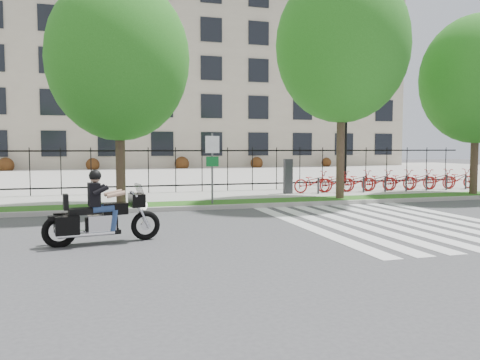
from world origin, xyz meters
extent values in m
plane|color=#3D3D3F|center=(0.00, 0.00, 0.00)|extent=(120.00, 120.00, 0.00)
cube|color=#9A9891|center=(0.00, 4.10, 0.07)|extent=(60.00, 0.20, 0.15)
cube|color=#244F13|center=(0.00, 4.95, 0.07)|extent=(60.00, 1.50, 0.15)
cube|color=#A5A29A|center=(0.00, 7.45, 0.07)|extent=(60.00, 3.50, 0.15)
cube|color=#A5A29A|center=(0.00, 25.00, 0.05)|extent=(80.00, 34.00, 0.10)
cube|color=#A79A87|center=(0.00, 45.00, 10.00)|extent=(60.00, 20.00, 20.00)
cylinder|color=black|center=(10.00, 12.00, 2.00)|extent=(0.14, 0.14, 4.00)
cylinder|color=black|center=(10.00, 12.00, 3.90)|extent=(0.06, 0.70, 0.70)
sphere|color=white|center=(9.65, 12.00, 4.00)|extent=(0.36, 0.36, 0.36)
sphere|color=white|center=(10.35, 12.00, 4.00)|extent=(0.36, 0.36, 0.36)
cylinder|color=#34251C|center=(-2.52, 4.95, 1.92)|extent=(0.32, 0.32, 3.54)
ellipsoid|color=#1A5C15|center=(-2.52, 4.95, 5.12)|extent=(4.79, 4.79, 5.51)
cylinder|color=#34251C|center=(5.87, 4.95, 2.34)|extent=(0.32, 0.32, 4.37)
ellipsoid|color=#1A5C15|center=(5.87, 4.95, 6.07)|extent=(5.15, 5.15, 5.92)
cylinder|color=#34251C|center=(12.30, 4.95, 1.89)|extent=(0.32, 0.32, 3.47)
ellipsoid|color=#1A5C15|center=(12.30, 4.95, 5.05)|extent=(4.75, 4.75, 5.46)
cube|color=#2D2D33|center=(4.58, 7.20, 0.90)|extent=(0.35, 0.25, 1.50)
imported|color=#A91C1A|center=(5.78, 7.20, 0.63)|extent=(1.83, 0.64, 0.96)
cylinder|color=#2D2D33|center=(5.78, 6.70, 0.50)|extent=(0.08, 0.08, 0.70)
imported|color=#A91C1A|center=(6.88, 7.20, 0.63)|extent=(1.83, 0.64, 0.96)
cylinder|color=#2D2D33|center=(6.88, 6.70, 0.50)|extent=(0.08, 0.08, 0.70)
imported|color=#A91C1A|center=(7.98, 7.20, 0.63)|extent=(1.83, 0.64, 0.96)
cylinder|color=#2D2D33|center=(7.98, 6.70, 0.50)|extent=(0.08, 0.08, 0.70)
imported|color=#A91C1A|center=(9.08, 7.20, 0.63)|extent=(1.83, 0.64, 0.96)
cylinder|color=#2D2D33|center=(9.08, 6.70, 0.50)|extent=(0.08, 0.08, 0.70)
imported|color=#A91C1A|center=(10.18, 7.20, 0.63)|extent=(1.83, 0.64, 0.96)
cylinder|color=#2D2D33|center=(10.18, 6.70, 0.50)|extent=(0.08, 0.08, 0.70)
imported|color=#A91C1A|center=(11.28, 7.20, 0.63)|extent=(1.83, 0.64, 0.96)
cylinder|color=#2D2D33|center=(11.28, 6.70, 0.50)|extent=(0.08, 0.08, 0.70)
imported|color=#A91C1A|center=(12.38, 7.20, 0.63)|extent=(1.83, 0.64, 0.96)
cylinder|color=#2D2D33|center=(12.38, 6.70, 0.50)|extent=(0.08, 0.08, 0.70)
imported|color=#A91C1A|center=(13.48, 7.20, 0.63)|extent=(1.83, 0.64, 0.96)
cylinder|color=#2D2D33|center=(13.48, 6.70, 0.50)|extent=(0.08, 0.08, 0.70)
cylinder|color=#59595B|center=(0.62, 4.60, 1.40)|extent=(0.07, 0.07, 2.50)
cube|color=white|center=(0.62, 4.56, 2.25)|extent=(0.50, 0.03, 0.60)
cube|color=#0C6626|center=(0.62, 4.56, 1.65)|extent=(0.45, 0.03, 0.35)
torus|color=black|center=(-2.17, -0.65, 0.34)|extent=(0.69, 0.23, 0.68)
torus|color=black|center=(-4.03, -0.93, 0.34)|extent=(0.74, 0.25, 0.72)
cube|color=black|center=(-2.36, -0.68, 0.94)|extent=(0.37, 0.58, 0.30)
cube|color=#26262B|center=(-2.29, -0.67, 1.17)|extent=(0.22, 0.51, 0.30)
cube|color=silver|center=(-3.15, -0.80, 0.45)|extent=(0.64, 0.42, 0.40)
cube|color=black|center=(-2.85, -0.75, 0.77)|extent=(0.59, 0.41, 0.26)
cube|color=black|center=(-3.49, -0.85, 0.75)|extent=(0.74, 0.46, 0.14)
cube|color=black|center=(-3.88, -0.91, 0.97)|extent=(0.15, 0.35, 0.34)
cube|color=black|center=(-3.84, -1.20, 0.49)|extent=(0.51, 0.23, 0.40)
cube|color=black|center=(-3.92, -0.61, 0.49)|extent=(0.51, 0.23, 0.40)
cube|color=black|center=(-3.29, -0.82, 1.11)|extent=(0.29, 0.43, 0.51)
sphere|color=tan|center=(-3.26, -0.81, 1.48)|extent=(0.23, 0.23, 0.23)
sphere|color=black|center=(-3.26, -0.81, 1.52)|extent=(0.27, 0.27, 0.27)
camera|label=1|loc=(-3.07, -11.60, 2.15)|focal=35.00mm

